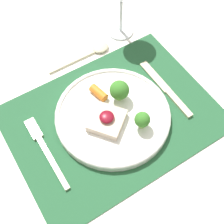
{
  "coord_description": "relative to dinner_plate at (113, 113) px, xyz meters",
  "views": [
    {
      "loc": [
        -0.21,
        -0.32,
        1.38
      ],
      "look_at": [
        0.0,
        0.0,
        0.74
      ],
      "focal_mm": 50.0,
      "sensor_mm": 36.0,
      "label": 1
    }
  ],
  "objects": [
    {
      "name": "ground_plane",
      "position": [
        -0.0,
        -0.0,
        -0.74
      ],
      "size": [
        8.0,
        8.0,
        0.0
      ],
      "primitive_type": "plane",
      "color": "#4C4742"
    },
    {
      "name": "spoon",
      "position": [
        0.06,
        0.2,
        -0.01
      ],
      "size": [
        0.18,
        0.04,
        0.01
      ],
      "rotation": [
        0.0,
        0.0,
        0.01
      ],
      "color": "beige",
      "rests_on": "dining_table"
    },
    {
      "name": "dinner_plate",
      "position": [
        0.0,
        0.0,
        0.0
      ],
      "size": [
        0.28,
        0.28,
        0.07
      ],
      "color": "white",
      "rests_on": "placemat"
    },
    {
      "name": "placemat",
      "position": [
        -0.0,
        -0.0,
        -0.02
      ],
      "size": [
        0.49,
        0.36,
        0.0
      ],
      "primitive_type": "cube",
      "color": "#235633",
      "rests_on": "dining_table"
    },
    {
      "name": "knife",
      "position": [
        0.16,
        -0.02,
        -0.01
      ],
      "size": [
        0.02,
        0.2,
        0.01
      ],
      "rotation": [
        0.0,
        0.0,
        0.04
      ],
      "color": "beige",
      "rests_on": "placemat"
    },
    {
      "name": "dining_table",
      "position": [
        -0.0,
        -0.0,
        -0.1
      ],
      "size": [
        1.31,
        1.15,
        0.72
      ],
      "color": "white",
      "rests_on": "ground_plane"
    },
    {
      "name": "fork",
      "position": [
        -0.18,
        0.01,
        -0.01
      ],
      "size": [
        0.02,
        0.2,
        0.01
      ],
      "rotation": [
        0.0,
        0.0,
        -0.01
      ],
      "color": "beige",
      "rests_on": "placemat"
    }
  ]
}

